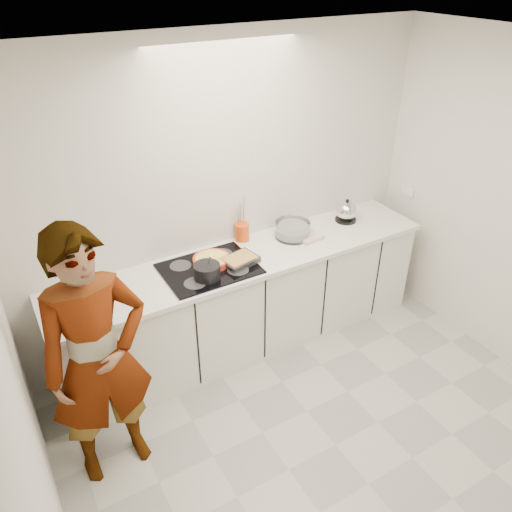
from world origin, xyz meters
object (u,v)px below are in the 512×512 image
baking_dish (240,260)px  utensil_crock (242,232)px  cook (98,360)px  hob (209,268)px  tart_dish (212,260)px  kettle (346,212)px  mixing_bowl (293,230)px  saucepan (207,271)px

baking_dish → utensil_crock: size_ratio=2.02×
utensil_crock → cook: size_ratio=0.08×
baking_dish → utensil_crock: bearing=58.6°
hob → tart_dish: bearing=47.0°
tart_dish → kettle: size_ratio=1.70×
hob → kettle: bearing=4.6°
mixing_bowl → cook: bearing=-159.8°
baking_dish → cook: cook is taller
baking_dish → kettle: (1.20, 0.18, 0.05)m
tart_dish → saucepan: bearing=-125.1°
hob → mixing_bowl: size_ratio=2.06×
kettle → cook: size_ratio=0.12×
tart_dish → utensil_crock: size_ratio=2.45×
saucepan → kettle: kettle is taller
cook → utensil_crock: bearing=26.2°
hob → kettle: kettle is taller
hob → kettle: size_ratio=3.31×
kettle → cook: (-2.46, -0.70, -0.09)m
saucepan → cook: cook is taller
kettle → baking_dish: bearing=-171.7°
hob → cook: bearing=-150.4°
hob → utensil_crock: size_ratio=4.77×
tart_dish → baking_dish: size_ratio=1.21×
hob → cook: size_ratio=0.40×
saucepan → mixing_bowl: 0.94m
utensil_crock → cook: (-1.47, -0.86, -0.08)m
kettle → utensil_crock: bearing=170.6°
mixing_bowl → kettle: size_ratio=1.61×
tart_dish → mixing_bowl: bearing=3.7°
baking_dish → mixing_bowl: 0.63m
tart_dish → utensil_crock: utensil_crock is taller
tart_dish → utensil_crock: (0.40, 0.23, 0.03)m
baking_dish → cook: 1.36m
mixing_bowl → kettle: bearing=0.9°
hob → cook: (-1.02, -0.58, -0.01)m
kettle → saucepan: bearing=-171.3°
saucepan → baking_dish: 0.31m
saucepan → baking_dish: size_ratio=0.70×
baking_dish → kettle: bearing=8.3°
hob → baking_dish: 0.25m
cook → saucepan: bearing=21.8°
kettle → tart_dish: bearing=-177.5°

